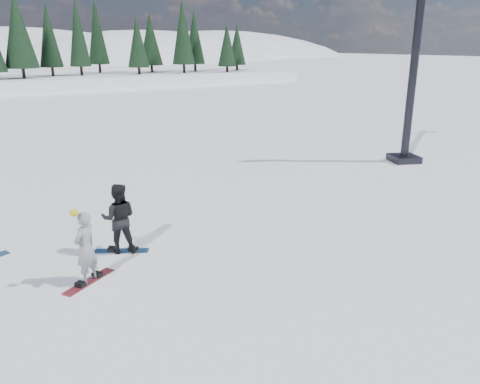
# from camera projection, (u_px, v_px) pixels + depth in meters

# --- Properties ---
(ground) EXTENTS (420.00, 420.00, 0.00)m
(ground) POSITION_uv_depth(u_px,v_px,m) (133.00, 272.00, 11.96)
(ground) COLOR white
(ground) RESTS_ON ground
(lift_tower) EXTENTS (2.25, 1.67, 8.49)m
(lift_tower) POSITION_uv_depth(u_px,v_px,m) (411.00, 91.00, 22.07)
(lift_tower) COLOR black
(lift_tower) RESTS_ON ground
(snowboarder_woman) EXTENTS (0.79, 0.73, 1.97)m
(snowboarder_woman) POSITION_uv_depth(u_px,v_px,m) (85.00, 248.00, 11.16)
(snowboarder_woman) COLOR gray
(snowboarder_woman) RESTS_ON ground
(snowboarder_man) EXTENTS (1.19, 1.09, 1.98)m
(snowboarder_man) POSITION_uv_depth(u_px,v_px,m) (119.00, 218.00, 12.84)
(snowboarder_man) COLOR black
(snowboarder_man) RESTS_ON ground
(snowboard_woman) EXTENTS (1.44, 1.00, 0.03)m
(snowboard_woman) POSITION_uv_depth(u_px,v_px,m) (89.00, 282.00, 11.44)
(snowboard_woman) COLOR maroon
(snowboard_woman) RESTS_ON ground
(snowboard_man) EXTENTS (1.43, 1.00, 0.03)m
(snowboard_man) POSITION_uv_depth(u_px,v_px,m) (122.00, 251.00, 13.14)
(snowboard_man) COLOR #19538C
(snowboard_man) RESTS_ON ground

